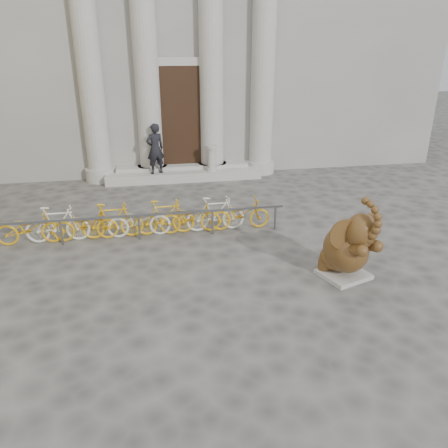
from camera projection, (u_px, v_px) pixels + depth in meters
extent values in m
plane|color=#474442|center=(231.00, 309.00, 8.72)|extent=(80.00, 80.00, 0.00)
cube|color=gray|center=(167.00, 20.00, 20.10)|extent=(22.00, 10.00, 12.00)
cube|color=black|center=(181.00, 118.00, 16.87)|extent=(2.40, 0.16, 4.00)
cylinder|color=#A8A59E|center=(90.00, 72.00, 15.58)|extent=(0.90, 0.90, 8.00)
cylinder|color=#A8A59E|center=(146.00, 72.00, 15.92)|extent=(0.90, 0.90, 8.00)
cylinder|color=#A8A59E|center=(211.00, 71.00, 16.33)|extent=(0.90, 0.90, 8.00)
cylinder|color=#A8A59E|center=(263.00, 71.00, 16.67)|extent=(0.90, 0.90, 8.00)
cube|color=#A8A59E|center=(184.00, 174.00, 17.20)|extent=(6.00, 1.20, 0.36)
cube|color=#A8A59E|center=(343.00, 274.00, 9.94)|extent=(1.24, 1.17, 0.10)
ellipsoid|color=black|center=(338.00, 257.00, 9.99)|extent=(1.05, 1.03, 0.64)
ellipsoid|color=black|center=(346.00, 249.00, 9.72)|extent=(1.30, 1.45, 1.04)
cylinder|color=black|center=(325.00, 264.00, 10.03)|extent=(0.38, 0.38, 0.26)
cylinder|color=black|center=(342.00, 258.00, 10.28)|extent=(0.38, 0.38, 0.26)
cylinder|color=black|center=(353.00, 250.00, 9.22)|extent=(0.42, 0.64, 0.40)
cylinder|color=black|center=(367.00, 245.00, 9.42)|extent=(0.42, 0.64, 0.40)
ellipsoid|color=black|center=(361.00, 231.00, 9.22)|extent=(0.85, 0.83, 0.80)
cylinder|color=black|center=(345.00, 234.00, 9.18)|extent=(0.68, 0.06, 0.68)
cylinder|color=black|center=(368.00, 228.00, 9.49)|extent=(0.57, 0.45, 0.68)
cone|color=beige|center=(363.00, 243.00, 9.07)|extent=(0.19, 0.23, 0.11)
cone|color=beige|center=(371.00, 240.00, 9.17)|extent=(0.09, 0.23, 0.11)
cube|color=slate|center=(138.00, 215.00, 11.60)|extent=(8.00, 0.06, 0.06)
cylinder|color=slate|center=(61.00, 233.00, 11.39)|extent=(0.06, 0.06, 0.70)
cylinder|color=slate|center=(139.00, 227.00, 11.73)|extent=(0.06, 0.06, 0.70)
cylinder|color=slate|center=(213.00, 222.00, 12.07)|extent=(0.06, 0.06, 0.70)
cylinder|color=slate|center=(275.00, 218.00, 12.37)|extent=(0.06, 0.06, 0.70)
imported|color=gold|center=(29.00, 226.00, 11.42)|extent=(1.70, 0.50, 1.00)
imported|color=silver|center=(57.00, 224.00, 11.54)|extent=(1.66, 0.47, 1.00)
imported|color=gold|center=(85.00, 222.00, 11.66)|extent=(1.70, 0.50, 1.00)
imported|color=gold|center=(112.00, 221.00, 11.78)|extent=(1.66, 0.47, 1.00)
imported|color=silver|center=(139.00, 219.00, 11.90)|extent=(1.70, 0.50, 1.00)
imported|color=gold|center=(165.00, 217.00, 12.02)|extent=(1.66, 0.47, 1.00)
imported|color=gold|center=(190.00, 215.00, 12.14)|extent=(1.70, 0.50, 1.00)
imported|color=silver|center=(215.00, 214.00, 12.26)|extent=(1.66, 0.47, 1.00)
imported|color=gold|center=(240.00, 212.00, 12.38)|extent=(1.70, 0.50, 1.00)
imported|color=black|center=(155.00, 149.00, 16.34)|extent=(0.80, 0.67, 1.89)
cylinder|color=#A8A59E|center=(212.00, 169.00, 17.02)|extent=(0.40, 0.40, 0.12)
cylinder|color=#A8A59E|center=(211.00, 159.00, 16.87)|extent=(0.28, 0.28, 0.91)
cylinder|color=#A8A59E|center=(211.00, 147.00, 16.69)|extent=(0.40, 0.40, 0.10)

